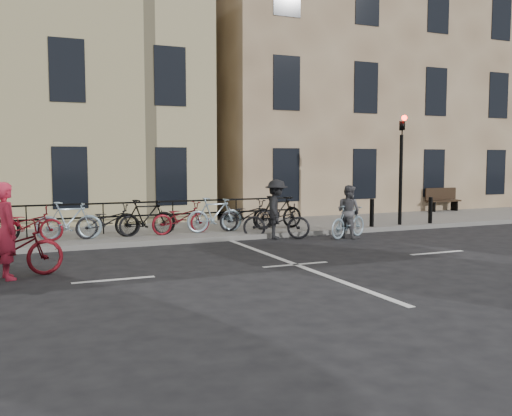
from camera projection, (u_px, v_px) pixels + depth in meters
name	position (u px, v px, depth m)	size (l,w,h in m)	color
ground	(296.00, 265.00, 12.72)	(120.00, 120.00, 0.00)	black
sidewalk	(79.00, 237.00, 16.60)	(46.00, 4.00, 0.15)	slate
building_east	(337.00, 80.00, 27.64)	(14.00, 10.00, 12.00)	#927858
traffic_light	(401.00, 156.00, 18.94)	(0.18, 0.30, 3.90)	black
bollard_east	(372.00, 213.00, 18.54)	(0.14, 0.14, 0.90)	black
bollard_west	(430.00, 210.00, 19.50)	(0.14, 0.14, 0.90)	black
bench	(442.00, 199.00, 24.10)	(1.60, 0.41, 0.97)	black
parked_bikes	(125.00, 219.00, 16.15)	(11.45, 1.23, 1.05)	black
cyclist_pink	(7.00, 246.00, 11.17)	(2.26, 1.22, 1.91)	maroon
cyclist_grey	(348.00, 217.00, 16.96)	(1.69, 1.04, 1.58)	#91ADBE
cyclist_dark	(276.00, 216.00, 16.78)	(2.07, 1.53, 1.76)	black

